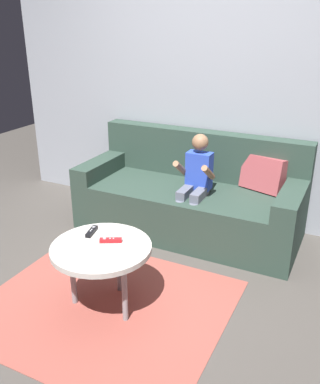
% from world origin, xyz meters
% --- Properties ---
extents(ground_plane, '(8.36, 8.36, 0.00)m').
position_xyz_m(ground_plane, '(0.00, 0.00, 0.00)').
color(ground_plane, '#4C4742').
extents(wall_back, '(4.18, 0.05, 2.50)m').
position_xyz_m(wall_back, '(0.00, 1.66, 1.25)').
color(wall_back, '#999EA8').
rests_on(wall_back, ground).
extents(couch, '(1.92, 0.80, 0.85)m').
position_xyz_m(couch, '(-0.03, 1.27, 0.30)').
color(couch, '#2D4238').
rests_on(couch, ground).
extents(person_seated_on_couch, '(0.29, 0.36, 0.92)m').
position_xyz_m(person_seated_on_couch, '(0.07, 1.09, 0.53)').
color(person_seated_on_couch, slate).
rests_on(person_seated_on_couch, ground).
extents(coffee_table, '(0.64, 0.64, 0.46)m').
position_xyz_m(coffee_table, '(-0.12, -0.01, 0.42)').
color(coffee_table, beige).
rests_on(coffee_table, ground).
extents(area_rug, '(1.58, 1.37, 0.01)m').
position_xyz_m(area_rug, '(-0.12, -0.02, 0.00)').
color(area_rug, '#9E4C42').
rests_on(area_rug, ground).
extents(game_remote_red_near_edge, '(0.14, 0.10, 0.03)m').
position_xyz_m(game_remote_red_near_edge, '(-0.09, 0.05, 0.47)').
color(game_remote_red_near_edge, red).
rests_on(game_remote_red_near_edge, coffee_table).
extents(game_remote_black_center, '(0.07, 0.14, 0.03)m').
position_xyz_m(game_remote_black_center, '(-0.27, 0.10, 0.47)').
color(game_remote_black_center, black).
rests_on(game_remote_black_center, coffee_table).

